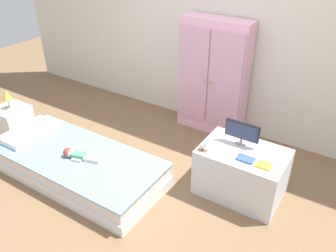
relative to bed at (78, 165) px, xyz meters
name	(u,v)px	position (x,y,z in m)	size (l,w,h in m)	color
ground_plane	(145,192)	(0.72, 0.17, -0.14)	(10.00, 10.00, 0.02)	brown
back_wall	(225,17)	(0.72, 1.75, 1.22)	(6.40, 0.05, 2.70)	silver
bed	(78,165)	(0.00, 0.00, 0.00)	(1.79, 0.81, 0.26)	white
pillow	(30,132)	(-0.70, 0.00, 0.16)	(0.32, 0.58, 0.06)	white
doll	(75,154)	(0.03, -0.04, 0.17)	(0.39, 0.18, 0.10)	#4CA375
nightstand	(14,122)	(-1.17, 0.13, 0.07)	(0.35, 0.35, 0.39)	white
table_lamp	(7,96)	(-1.17, 0.13, 0.42)	(0.11, 0.11, 0.23)	#B7B2AD
wardrobe	(213,78)	(0.71, 1.57, 0.56)	(0.81, 0.29, 1.37)	#EFADCC
tv_stand	(241,172)	(1.49, 0.65, 0.11)	(0.77, 0.53, 0.48)	silver
tv_monitor	(242,132)	(1.41, 0.74, 0.49)	(0.32, 0.10, 0.23)	#99999E
rocking_horse_toy	(204,147)	(1.17, 0.46, 0.40)	(0.08, 0.04, 0.10)	#8E6642
book_blue	(245,159)	(1.54, 0.53, 0.36)	(0.15, 0.10, 0.02)	blue
book_yellow	(264,165)	(1.71, 0.53, 0.36)	(0.13, 0.10, 0.02)	gold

